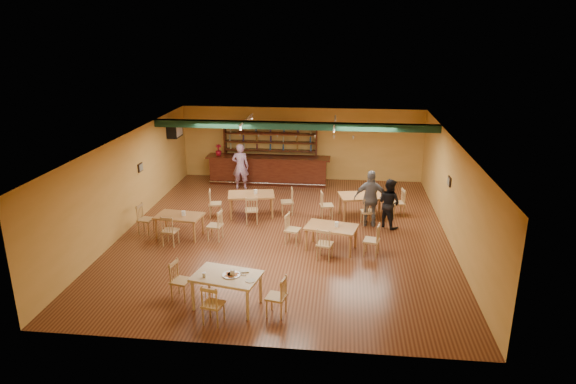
# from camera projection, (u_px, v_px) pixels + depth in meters

# --- Properties ---
(floor) EXTENTS (12.00, 12.00, 0.00)m
(floor) POSITION_uv_depth(u_px,v_px,m) (285.00, 233.00, 16.06)
(floor) COLOR #4F2716
(floor) RESTS_ON ground
(ceiling_beam) EXTENTS (10.00, 0.30, 0.25)m
(ceiling_beam) POSITION_uv_depth(u_px,v_px,m) (294.00, 126.00, 17.80)
(ceiling_beam) COLOR #10301F
(ceiling_beam) RESTS_ON ceiling
(track_rail_left) EXTENTS (0.05, 2.50, 0.05)m
(track_rail_left) POSITION_uv_depth(u_px,v_px,m) (247.00, 120.00, 18.54)
(track_rail_left) COLOR silver
(track_rail_left) RESTS_ON ceiling
(track_rail_right) EXTENTS (0.05, 2.50, 0.05)m
(track_rail_right) POSITION_uv_depth(u_px,v_px,m) (335.00, 121.00, 18.20)
(track_rail_right) COLOR silver
(track_rail_right) RESTS_ON ceiling
(ac_unit) EXTENTS (0.34, 0.70, 0.48)m
(ac_unit) POSITION_uv_depth(u_px,v_px,m) (175.00, 130.00, 19.79)
(ac_unit) COLOR silver
(ac_unit) RESTS_ON wall_left
(picture_left) EXTENTS (0.04, 0.34, 0.28)m
(picture_left) POSITION_uv_depth(u_px,v_px,m) (140.00, 167.00, 16.99)
(picture_left) COLOR black
(picture_left) RESTS_ON wall_left
(picture_right) EXTENTS (0.04, 0.34, 0.28)m
(picture_right) POSITION_uv_depth(u_px,v_px,m) (449.00, 181.00, 15.48)
(picture_right) COLOR black
(picture_right) RESTS_ON wall_right
(bar_counter) EXTENTS (5.02, 0.85, 1.13)m
(bar_counter) POSITION_uv_depth(u_px,v_px,m) (269.00, 170.00, 20.88)
(bar_counter) COLOR #37110B
(bar_counter) RESTS_ON ground
(back_bar_hutch) EXTENTS (3.88, 0.40, 2.28)m
(back_bar_hutch) POSITION_uv_depth(u_px,v_px,m) (271.00, 153.00, 21.29)
(back_bar_hutch) COLOR #37110B
(back_bar_hutch) RESTS_ON ground
(poinsettia) EXTENTS (0.32, 0.32, 0.45)m
(poinsettia) POSITION_uv_depth(u_px,v_px,m) (218.00, 150.00, 20.84)
(poinsettia) COLOR #A20E20
(poinsettia) RESTS_ON bar_counter
(dining_table_a) EXTENTS (1.69, 1.20, 0.77)m
(dining_table_a) POSITION_uv_depth(u_px,v_px,m) (251.00, 205.00, 17.40)
(dining_table_a) COLOR #A9753C
(dining_table_a) RESTS_ON ground
(dining_table_b) EXTENTS (1.72, 1.24, 0.78)m
(dining_table_b) POSITION_uv_depth(u_px,v_px,m) (363.00, 206.00, 17.26)
(dining_table_b) COLOR #A9753C
(dining_table_b) RESTS_ON ground
(dining_table_c) EXTENTS (1.48, 0.99, 0.70)m
(dining_table_c) POSITION_uv_depth(u_px,v_px,m) (180.00, 226.00, 15.67)
(dining_table_c) COLOR #A9753C
(dining_table_c) RESTS_ON ground
(dining_table_d) EXTENTS (1.61, 1.17, 0.72)m
(dining_table_d) POSITION_uv_depth(u_px,v_px,m) (331.00, 238.00, 14.75)
(dining_table_d) COLOR #A9753C
(dining_table_d) RESTS_ON ground
(near_table) EXTENTS (1.66, 1.24, 0.80)m
(near_table) POSITION_uv_depth(u_px,v_px,m) (227.00, 291.00, 11.75)
(near_table) COLOR #CFAE8B
(near_table) RESTS_ON ground
(pizza_tray) EXTENTS (0.41, 0.41, 0.01)m
(pizza_tray) POSITION_uv_depth(u_px,v_px,m) (231.00, 275.00, 11.61)
(pizza_tray) COLOR silver
(pizza_tray) RESTS_ON near_table
(parmesan_shaker) EXTENTS (0.09, 0.09, 0.11)m
(parmesan_shaker) POSITION_uv_depth(u_px,v_px,m) (204.00, 275.00, 11.50)
(parmesan_shaker) COLOR #EAE5C6
(parmesan_shaker) RESTS_ON near_table
(napkin_stack) EXTENTS (0.23, 0.19, 0.03)m
(napkin_stack) POSITION_uv_depth(u_px,v_px,m) (245.00, 271.00, 11.78)
(napkin_stack) COLOR white
(napkin_stack) RESTS_ON near_table
(pizza_server) EXTENTS (0.33, 0.16, 0.00)m
(pizza_server) POSITION_uv_depth(u_px,v_px,m) (239.00, 274.00, 11.64)
(pizza_server) COLOR silver
(pizza_server) RESTS_ON pizza_tray
(side_plate) EXTENTS (0.26, 0.26, 0.01)m
(side_plate) POSITION_uv_depth(u_px,v_px,m) (250.00, 281.00, 11.36)
(side_plate) COLOR white
(side_plate) RESTS_ON near_table
(patron_bar) EXTENTS (0.68, 0.46, 1.83)m
(patron_bar) POSITION_uv_depth(u_px,v_px,m) (240.00, 166.00, 20.09)
(patron_bar) COLOR #994EAA
(patron_bar) RESTS_ON ground
(patron_right_a) EXTENTS (0.98, 0.98, 1.60)m
(patron_right_a) POSITION_uv_depth(u_px,v_px,m) (389.00, 203.00, 16.30)
(patron_right_a) COLOR black
(patron_right_a) RESTS_ON ground
(patron_right_b) EXTENTS (1.11, 0.52, 1.85)m
(patron_right_b) POSITION_uv_depth(u_px,v_px,m) (371.00, 199.00, 16.34)
(patron_right_b) COLOR slate
(patron_right_b) RESTS_ON ground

